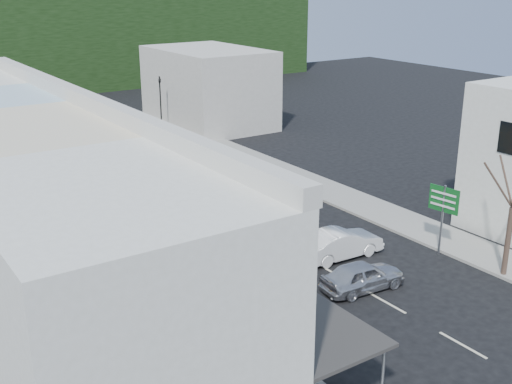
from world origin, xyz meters
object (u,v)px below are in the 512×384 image
(traffic_signal, at_px, (161,105))
(car_silver, at_px, (362,275))
(street_tree, at_px, (512,208))
(bus, at_px, (185,187))
(pedestrian_left, at_px, (179,289))
(direction_sign, at_px, (442,220))
(car_red, at_px, (211,264))
(car_white, at_px, (340,244))

(traffic_signal, bearing_deg, car_silver, 71.85)
(car_silver, height_order, street_tree, street_tree)
(street_tree, bearing_deg, bus, 117.15)
(bus, bearing_deg, car_silver, -79.35)
(pedestrian_left, distance_m, direction_sign, 13.67)
(car_red, relative_size, pedestrian_left, 2.71)
(car_white, xyz_separation_m, car_red, (-6.45, 1.61, 0.00))
(car_red, height_order, traffic_signal, traffic_signal)
(car_white, height_order, car_red, same)
(direction_sign, bearing_deg, car_white, 142.15)
(car_silver, relative_size, street_tree, 0.65)
(car_white, bearing_deg, street_tree, -137.72)
(bus, distance_m, car_white, 10.58)
(direction_sign, distance_m, street_tree, 3.78)
(street_tree, bearing_deg, car_silver, 156.77)
(bus, xyz_separation_m, pedestrian_left, (-5.80, -10.35, -0.55))
(bus, bearing_deg, direction_sign, -55.71)
(car_red, xyz_separation_m, pedestrian_left, (-2.67, -1.95, 0.30))
(car_silver, xyz_separation_m, traffic_signal, (5.85, 31.90, 1.81))
(car_silver, relative_size, direction_sign, 1.21)
(car_red, xyz_separation_m, traffic_signal, (10.80, 27.10, 1.81))
(car_silver, bearing_deg, bus, 12.88)
(street_tree, distance_m, traffic_signal, 34.65)
(car_silver, xyz_separation_m, car_white, (1.50, 3.19, 0.00))
(car_red, relative_size, traffic_signal, 0.92)
(car_red, distance_m, direction_sign, 11.62)
(bus, bearing_deg, car_white, -68.85)
(street_tree, bearing_deg, pedestrian_left, 158.23)
(car_silver, xyz_separation_m, street_tree, (6.35, -2.73, 2.70))
(car_silver, xyz_separation_m, car_red, (-4.95, 4.80, 0.00))
(car_white, relative_size, street_tree, 0.65)
(car_red, relative_size, direction_sign, 1.26)
(car_white, height_order, street_tree, street_tree)
(car_white, distance_m, street_tree, 8.12)
(car_red, distance_m, traffic_signal, 29.23)
(car_white, relative_size, pedestrian_left, 2.59)
(direction_sign, bearing_deg, bus, 113.68)
(bus, xyz_separation_m, direction_sign, (7.67, -12.53, 0.27))
(street_tree, bearing_deg, traffic_signal, 90.83)
(bus, relative_size, direction_sign, 3.19)
(bus, xyz_separation_m, street_tree, (8.17, -15.93, 1.85))
(pedestrian_left, bearing_deg, car_white, -79.09)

